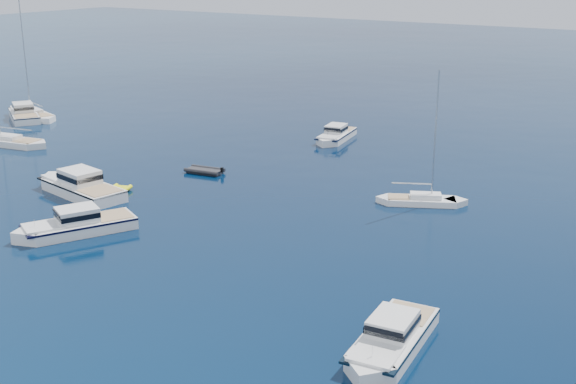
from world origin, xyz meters
name	(u,v)px	position (x,y,z in m)	size (l,w,h in m)	color
motor_cruiser_right	(390,350)	(17.22, 12.39, 0.00)	(2.76, 9.03, 2.37)	silver
motor_cruiser_left	(76,233)	(-9.26, 15.21, 0.00)	(2.89, 9.44, 2.48)	silver
motor_cruiser_centre	(80,194)	(-16.25, 21.87, 0.00)	(3.25, 10.64, 2.79)	white
motor_cruiser_far_l	(24,119)	(-45.78, 39.39, 0.00)	(3.02, 9.87, 2.59)	silver
motor_cruiser_horizon	(335,140)	(-7.71, 50.67, 0.00)	(2.53, 8.28, 2.17)	silver
sailboat_mid_l	(9,145)	(-35.93, 29.73, 0.00)	(2.67, 10.28, 15.11)	silver
sailboat_centre	(421,204)	(9.09, 35.20, 0.00)	(2.01, 7.74, 11.38)	white
sailboat_far_l	(34,118)	(-45.31, 40.55, 0.00)	(2.71, 10.40, 15.29)	white
tender_yellow	(115,195)	(-13.60, 23.29, 0.00)	(2.00, 3.65, 0.95)	#EEF20E
tender_grey_far	(205,173)	(-11.48, 32.68, 0.00)	(2.03, 3.70, 0.95)	black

